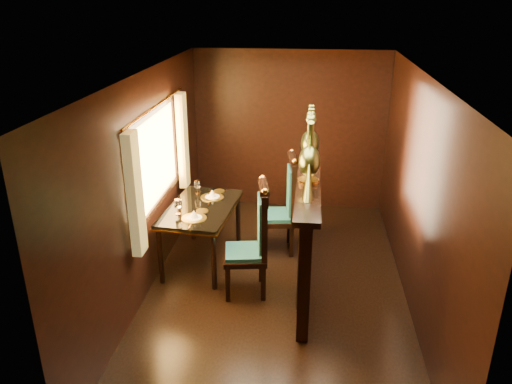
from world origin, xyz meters
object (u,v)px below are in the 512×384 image
Objects in this scene: peacock_right at (310,132)px; dining_table at (201,212)px; peacock_left at (310,148)px; chair_right at (286,201)px; chair_left at (256,236)px.

dining_table is at bearing -171.11° from peacock_right.
dining_table is 1.77m from peacock_left.
peacock_left is 1.05× the size of peacock_right.
chair_right is at bearing 140.61° from peacock_right.
dining_table is at bearing 132.65° from chair_left.
dining_table is 1.01× the size of chair_left.
peacock_right reaches higher than chair_right.
peacock_left reaches higher than chair_left.
peacock_right is (0.57, 0.81, 1.01)m from chair_left.
peacock_right is (1.33, 0.21, 1.02)m from dining_table.
peacock_right is at bearing 45.96° from chair_left.
dining_table is 1.14m from chair_right.
chair_left is 1.87× the size of peacock_right.
chair_right is 1.44m from peacock_left.
peacock_right is (0.29, -0.24, 1.01)m from chair_right.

